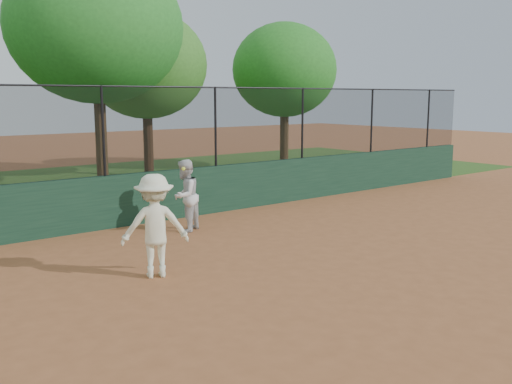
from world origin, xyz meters
TOP-DOWN VIEW (x-y plane):
  - ground at (0.00, 0.00)m, footprint 80.00×80.00m
  - back_wall at (0.00, 6.00)m, footprint 26.00×0.20m
  - grass_strip at (0.00, 12.00)m, footprint 36.00×12.00m
  - player_second at (0.75, 4.66)m, footprint 0.98×0.93m
  - player_main at (-1.32, 2.20)m, footprint 1.27×1.03m
  - fence_assembly at (-0.03, 6.00)m, footprint 26.00×0.06m
  - tree_2 at (1.63, 11.09)m, footprint 5.41×4.92m
  - tree_3 at (4.36, 13.18)m, footprint 4.59×4.17m
  - tree_4 at (9.80, 11.70)m, footprint 4.37×3.98m

SIDE VIEW (x-z plane):
  - ground at x=0.00m, z-range 0.00..0.00m
  - grass_strip at x=0.00m, z-range 0.00..0.01m
  - back_wall at x=0.00m, z-range 0.00..1.20m
  - player_second at x=0.75m, z-range 0.00..1.60m
  - player_main at x=-1.32m, z-range -0.05..1.77m
  - fence_assembly at x=-0.03m, z-range 1.24..3.24m
  - tree_4 at x=9.80m, z-range 1.05..6.95m
  - tree_3 at x=4.36m, z-range 1.06..7.15m
  - tree_2 at x=1.63m, z-range 1.35..8.74m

